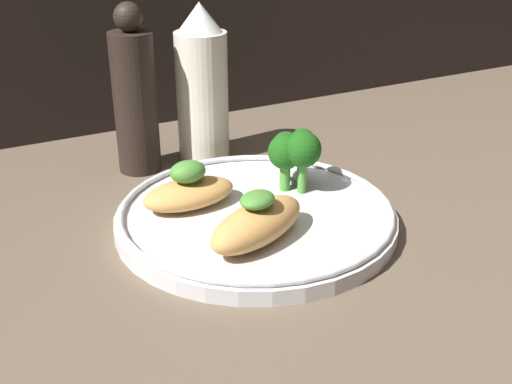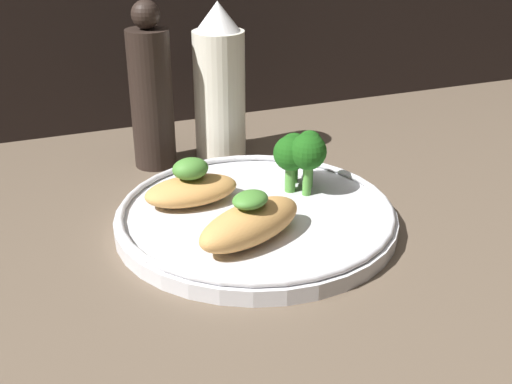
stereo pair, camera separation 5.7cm
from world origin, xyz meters
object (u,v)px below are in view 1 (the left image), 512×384
(plate, at_px, (256,216))
(pepper_grinder, at_px, (135,97))
(sauce_bottle, at_px, (202,86))
(broccoli_bunch, at_px, (294,150))

(plate, relative_size, pepper_grinder, 1.43)
(plate, distance_m, pepper_grinder, 0.20)
(sauce_bottle, xyz_separation_m, pepper_grinder, (-0.08, 0.00, -0.00))
(plate, height_order, broccoli_bunch, broccoli_bunch)
(sauce_bottle, distance_m, pepper_grinder, 0.08)
(broccoli_bunch, height_order, pepper_grinder, pepper_grinder)
(plate, bearing_deg, pepper_grinder, 106.27)
(plate, bearing_deg, sauce_bottle, 81.67)
(plate, height_order, sauce_bottle, sauce_bottle)
(plate, xyz_separation_m, sauce_bottle, (0.03, 0.18, 0.07))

